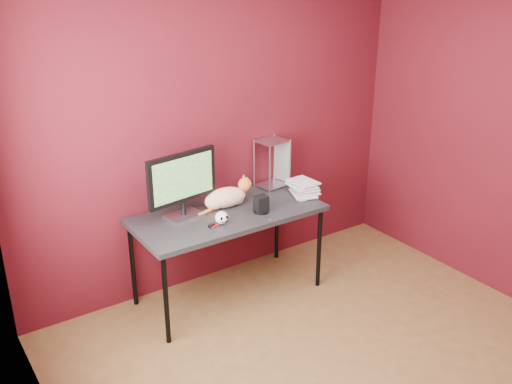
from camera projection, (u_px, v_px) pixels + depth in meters
room at (374, 176)px, 3.22m from camera, size 3.52×3.52×2.61m
desk at (228, 218)px, 4.48m from camera, size 1.50×0.70×0.75m
monitor at (182, 182)px, 4.26m from camera, size 0.60×0.23×0.52m
cat at (226, 197)px, 4.53m from camera, size 0.50×0.21×0.24m
skull_mug at (222, 218)px, 4.24m from camera, size 0.10×0.10×0.10m
speaker at (261, 205)px, 4.43m from camera, size 0.12×0.12×0.14m
book_stack at (295, 124)px, 4.54m from camera, size 0.26×0.30×1.24m
wire_rack at (272, 163)px, 4.90m from camera, size 0.27×0.23×0.42m
pocket_knife at (215, 226)px, 4.20m from camera, size 0.07×0.04×0.01m
black_gadget at (212, 226)px, 4.20m from camera, size 0.06×0.04×0.02m
washer at (270, 219)px, 4.34m from camera, size 0.04×0.04×0.00m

